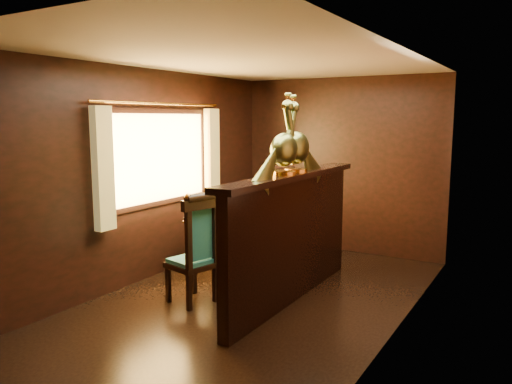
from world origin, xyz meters
TOP-DOWN VIEW (x-y plane):
  - ground at (0.00, 0.00)m, footprint 5.00×5.00m
  - room_shell at (-0.09, 0.02)m, footprint 3.04×5.04m
  - partition at (0.32, 0.30)m, footprint 0.26×2.70m
  - dining_table at (-0.71, 0.79)m, footprint 1.16×1.54m
  - chair_left at (-0.44, -0.33)m, footprint 0.52×0.54m
  - chair_right at (-0.11, 0.65)m, footprint 0.64×0.66m
  - peacock_left at (0.33, 0.10)m, footprint 0.25×0.67m
  - peacock_right at (0.33, 0.37)m, footprint 0.26×0.68m

SIDE VIEW (x-z plane):
  - ground at x=0.00m, z-range 0.00..0.00m
  - chair_left at x=-0.44m, z-range 0.02..1.22m
  - partition at x=0.32m, z-range 0.03..1.39m
  - dining_table at x=-0.71m, z-range 0.23..1.24m
  - chair_right at x=-0.11m, z-range 0.03..1.45m
  - room_shell at x=-0.09m, z-range 0.32..2.84m
  - peacock_left at x=0.33m, z-range 1.36..2.16m
  - peacock_right at x=0.33m, z-range 1.36..2.17m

